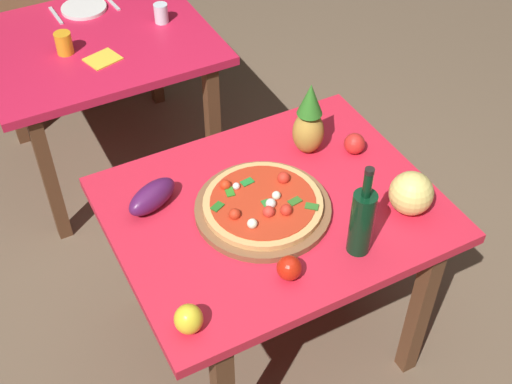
% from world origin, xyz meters
% --- Properties ---
extents(ground_plane, '(10.00, 10.00, 0.00)m').
position_xyz_m(ground_plane, '(0.00, 0.00, 0.00)').
color(ground_plane, brown).
extents(display_table, '(1.11, 0.89, 0.73)m').
position_xyz_m(display_table, '(0.00, 0.00, 0.64)').
color(display_table, brown).
rests_on(display_table, ground_plane).
extents(background_table, '(1.05, 0.89, 0.73)m').
position_xyz_m(background_table, '(-0.21, 1.33, 0.64)').
color(background_table, brown).
rests_on(background_table, ground_plane).
extents(dining_chair, '(0.47, 0.47, 0.85)m').
position_xyz_m(dining_chair, '(-0.37, 2.01, 0.48)').
color(dining_chair, brown).
rests_on(dining_chair, ground_plane).
extents(pizza_board, '(0.47, 0.47, 0.02)m').
position_xyz_m(pizza_board, '(-0.05, -0.01, 0.75)').
color(pizza_board, brown).
rests_on(pizza_board, display_table).
extents(pizza, '(0.41, 0.41, 0.06)m').
position_xyz_m(pizza, '(-0.05, -0.01, 0.77)').
color(pizza, '#E4AA63').
rests_on(pizza, pizza_board).
extents(wine_bottle, '(0.08, 0.08, 0.34)m').
position_xyz_m(wine_bottle, '(0.14, -0.30, 0.86)').
color(wine_bottle, black).
rests_on(wine_bottle, display_table).
extents(pineapple_left, '(0.12, 0.12, 0.30)m').
position_xyz_m(pineapple_left, '(0.25, 0.20, 0.87)').
color(pineapple_left, '#B88C38').
rests_on(pineapple_left, display_table).
extents(melon, '(0.15, 0.15, 0.15)m').
position_xyz_m(melon, '(0.40, -0.23, 0.81)').
color(melon, '#EBD471').
rests_on(melon, display_table).
extents(bell_pepper, '(0.09, 0.09, 0.09)m').
position_xyz_m(bell_pepper, '(-0.46, -0.33, 0.78)').
color(bell_pepper, yellow).
rests_on(bell_pepper, display_table).
extents(eggplant, '(0.22, 0.16, 0.09)m').
position_xyz_m(eggplant, '(-0.37, 0.19, 0.78)').
color(eggplant, '#4F194F').
rests_on(eggplant, display_table).
extents(tomato_at_corner, '(0.08, 0.08, 0.08)m').
position_xyz_m(tomato_at_corner, '(-0.11, -0.30, 0.77)').
color(tomato_at_corner, red).
rests_on(tomato_at_corner, display_table).
extents(tomato_near_board, '(0.08, 0.08, 0.08)m').
position_xyz_m(tomato_near_board, '(0.40, 0.11, 0.77)').
color(tomato_near_board, red).
rests_on(tomato_near_board, display_table).
extents(drinking_glass_juice, '(0.08, 0.08, 0.10)m').
position_xyz_m(drinking_glass_juice, '(-0.36, 1.28, 0.78)').
color(drinking_glass_juice, orange).
rests_on(drinking_glass_juice, background_table).
extents(drinking_glass_water, '(0.07, 0.07, 0.09)m').
position_xyz_m(drinking_glass_water, '(0.13, 1.33, 0.78)').
color(drinking_glass_water, silver).
rests_on(drinking_glass_water, background_table).
extents(dinner_plate, '(0.22, 0.22, 0.02)m').
position_xyz_m(dinner_plate, '(-0.17, 1.62, 0.74)').
color(dinner_plate, white).
rests_on(dinner_plate, background_table).
extents(fork_utensil, '(0.02, 0.18, 0.01)m').
position_xyz_m(fork_utensil, '(-0.31, 1.62, 0.74)').
color(fork_utensil, silver).
rests_on(fork_utensil, background_table).
extents(knife_utensil, '(0.03, 0.18, 0.01)m').
position_xyz_m(knife_utensil, '(-0.03, 1.62, 0.74)').
color(knife_utensil, silver).
rests_on(knife_utensil, background_table).
extents(napkin_folded, '(0.17, 0.15, 0.01)m').
position_xyz_m(napkin_folded, '(-0.23, 1.15, 0.74)').
color(napkin_folded, yellow).
rests_on(napkin_folded, background_table).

